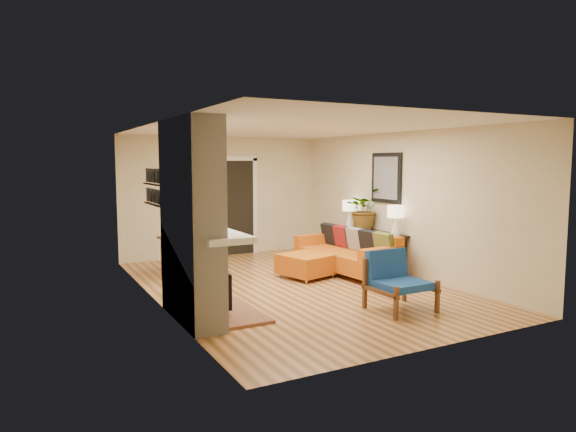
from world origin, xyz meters
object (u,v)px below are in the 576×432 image
sofa (349,253)px  dining_table (189,245)px  ottoman (306,264)px  lamp_near (395,217)px  blue_chair (396,277)px  houseplant (364,209)px  console_table (371,238)px  lamp_far (350,210)px

sofa → dining_table: bearing=159.8°
sofa → ottoman: sofa is taller
sofa → dining_table: (-2.76, 1.02, 0.21)m
dining_table → lamp_near: 3.77m
blue_chair → houseplant: size_ratio=1.00×
blue_chair → lamp_near: 2.35m
console_table → lamp_far: 0.89m
lamp_near → dining_table: bearing=155.5°
lamp_far → console_table: bearing=-90.0°
dining_table → lamp_near: lamp_near is taller
ottoman → lamp_near: size_ratio=1.86×
blue_chair → ottoman: bearing=93.2°
blue_chair → lamp_far: 3.57m
ottoman → sofa: bearing=0.4°
sofa → blue_chair: bearing=-109.0°
blue_chair → dining_table: 3.85m
blue_chair → lamp_near: lamp_near is taller
lamp_far → blue_chair: bearing=-114.0°
sofa → lamp_near: bearing=-39.8°
ottoman → blue_chair: blue_chair is taller
lamp_far → dining_table: bearing=178.4°
lamp_near → ottoman: bearing=161.3°
ottoman → lamp_far: lamp_far is taller
dining_table → houseplant: houseplant is taller
sofa → dining_table: size_ratio=1.31×
sofa → blue_chair: (-0.79, -2.29, 0.07)m
sofa → lamp_near: 1.09m
dining_table → lamp_far: (3.40, -0.09, 0.49)m
sofa → blue_chair: size_ratio=2.68×
sofa → blue_chair: sofa is taller
lamp_far → houseplant: (-0.01, -0.51, 0.07)m
sofa → ottoman: bearing=-179.6°
dining_table → houseplant: bearing=-10.1°
blue_chair → houseplant: 3.13m
console_table → lamp_near: bearing=-90.0°
ottoman → console_table: (1.56, 0.19, 0.34)m
dining_table → houseplant: size_ratio=2.04×
blue_chair → dining_table: size_ratio=0.49×
houseplant → lamp_near: bearing=-89.4°
lamp_far → houseplant: size_ratio=0.66×
lamp_near → console_table: bearing=90.0°
lamp_far → ottoman: bearing=-149.2°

